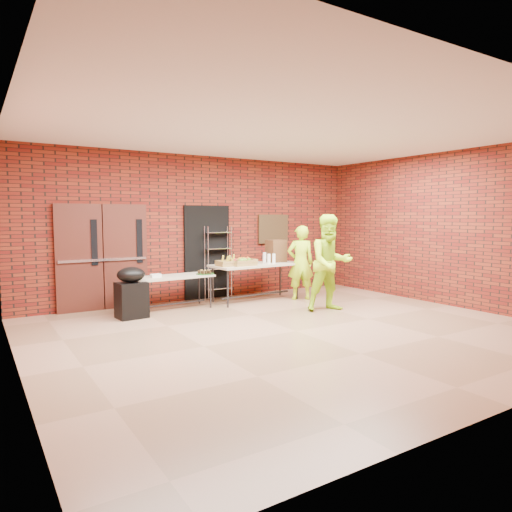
# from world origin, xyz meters

# --- Properties ---
(room) EXTENTS (8.08, 7.08, 3.28)m
(room) POSITION_xyz_m (0.00, 0.00, 1.60)
(room) COLOR #886649
(room) RESTS_ON ground
(double_doors) EXTENTS (1.78, 0.12, 2.10)m
(double_doors) POSITION_xyz_m (-2.20, 3.44, 1.05)
(double_doors) COLOR #401812
(double_doors) RESTS_ON room
(dark_doorway) EXTENTS (1.10, 0.06, 2.10)m
(dark_doorway) POSITION_xyz_m (0.10, 3.46, 1.05)
(dark_doorway) COLOR black
(dark_doorway) RESTS_ON room
(bronze_plaque) EXTENTS (0.85, 0.04, 0.70)m
(bronze_plaque) POSITION_xyz_m (1.90, 3.45, 1.55)
(bronze_plaque) COLOR #41331A
(bronze_plaque) RESTS_ON room
(wire_rack) EXTENTS (0.61, 0.22, 1.63)m
(wire_rack) POSITION_xyz_m (0.31, 3.32, 0.82)
(wire_rack) COLOR silver
(wire_rack) RESTS_ON room
(table_left) EXTENTS (1.67, 0.77, 0.67)m
(table_left) POSITION_xyz_m (-1.05, 2.71, 0.62)
(table_left) COLOR tan
(table_left) RESTS_ON room
(table_right) EXTENTS (2.03, 0.92, 0.82)m
(table_right) POSITION_xyz_m (0.87, 2.61, 0.75)
(table_right) COLOR tan
(table_right) RESTS_ON room
(basket_bananas) EXTENTS (0.46, 0.36, 0.14)m
(basket_bananas) POSITION_xyz_m (0.15, 2.56, 0.88)
(basket_bananas) COLOR olive
(basket_bananas) RESTS_ON table_right
(basket_oranges) EXTENTS (0.45, 0.35, 0.14)m
(basket_oranges) POSITION_xyz_m (0.64, 2.70, 0.88)
(basket_oranges) COLOR olive
(basket_oranges) RESTS_ON table_right
(basket_apples) EXTENTS (0.49, 0.38, 0.15)m
(basket_apples) POSITION_xyz_m (0.44, 2.45, 0.89)
(basket_apples) COLOR olive
(basket_apples) RESTS_ON table_right
(muffin_tray) EXTENTS (0.37, 0.37, 0.09)m
(muffin_tray) POSITION_xyz_m (-0.36, 2.62, 0.72)
(muffin_tray) COLOR #185115
(muffin_tray) RESTS_ON table_left
(napkin_box) EXTENTS (0.19, 0.13, 0.06)m
(napkin_box) POSITION_xyz_m (-1.38, 2.71, 0.71)
(napkin_box) COLOR white
(napkin_box) RESTS_ON table_left
(coffee_dispenser) EXTENTS (0.38, 0.34, 0.50)m
(coffee_dispenser) POSITION_xyz_m (1.49, 2.73, 1.07)
(coffee_dispenser) COLOR #54341D
(coffee_dispenser) RESTS_ON table_right
(cup_stack_front) EXTENTS (0.07, 0.07, 0.21)m
(cup_stack_front) POSITION_xyz_m (1.12, 2.48, 0.93)
(cup_stack_front) COLOR white
(cup_stack_front) RESTS_ON table_right
(cup_stack_mid) EXTENTS (0.07, 0.07, 0.21)m
(cup_stack_mid) POSITION_xyz_m (1.24, 2.46, 0.93)
(cup_stack_mid) COLOR white
(cup_stack_mid) RESTS_ON table_right
(cup_stack_back) EXTENTS (0.08, 0.08, 0.23)m
(cup_stack_back) POSITION_xyz_m (1.14, 2.68, 0.94)
(cup_stack_back) COLOR white
(cup_stack_back) RESTS_ON table_right
(covered_grill) EXTENTS (0.55, 0.47, 0.94)m
(covered_grill) POSITION_xyz_m (-1.96, 2.38, 0.47)
(covered_grill) COLOR black
(covered_grill) RESTS_ON room
(volunteer_woman) EXTENTS (0.71, 0.59, 1.65)m
(volunteer_woman) POSITION_xyz_m (1.80, 2.22, 0.83)
(volunteer_woman) COLOR #B3EB1A
(volunteer_woman) RESTS_ON room
(volunteer_man) EXTENTS (1.07, 0.92, 1.90)m
(volunteer_man) POSITION_xyz_m (1.56, 0.96, 0.95)
(volunteer_man) COLOR #B3EB1A
(volunteer_man) RESTS_ON room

